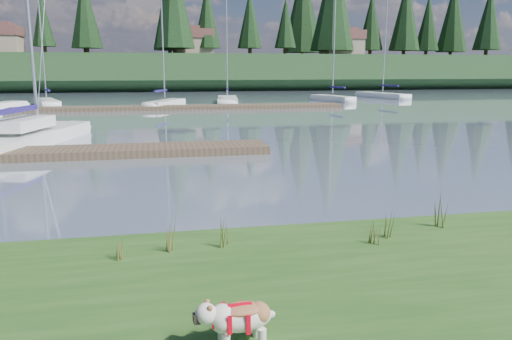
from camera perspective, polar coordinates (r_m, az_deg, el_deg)
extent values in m
plane|color=gray|center=(40.14, -11.20, 6.77)|extent=(200.00, 200.00, 0.00)
cube|color=#1A3319|center=(83.02, -11.50, 10.83)|extent=(200.00, 20.00, 5.00)
cylinder|color=silver|center=(5.52, -3.91, -18.12)|extent=(0.09, 0.09, 0.19)
cylinder|color=silver|center=(5.44, 0.68, -18.58)|extent=(0.09, 0.09, 0.19)
cylinder|color=silver|center=(5.60, 0.11, -17.63)|extent=(0.09, 0.09, 0.19)
ellipsoid|color=silver|center=(5.38, -1.54, -16.49)|extent=(0.65, 0.36, 0.30)
ellipsoid|color=#9B603A|center=(5.33, -1.55, -15.59)|extent=(0.46, 0.33, 0.11)
ellipsoid|color=silver|center=(5.26, -5.75, -16.03)|extent=(0.24, 0.24, 0.22)
cube|color=black|center=(5.27, -6.80, -16.50)|extent=(0.07, 0.11, 0.09)
cube|color=white|center=(23.20, -24.37, 3.18)|extent=(3.94, 8.73, 0.70)
ellipsoid|color=white|center=(27.03, -20.34, 4.53)|extent=(2.37, 2.70, 0.70)
cube|color=navy|center=(21.96, -26.13, 6.12)|extent=(1.13, 3.80, 0.20)
cube|color=white|center=(22.69, -25.07, 4.82)|extent=(2.06, 3.33, 0.45)
cube|color=#4C3D2C|center=(19.63, -22.49, 1.78)|extent=(16.00, 2.00, 0.30)
cube|color=#4C3D2C|center=(40.19, -8.34, 7.08)|extent=(26.00, 2.20, 0.30)
ellipsoid|color=white|center=(45.91, -25.32, 6.74)|extent=(1.93, 2.09, 0.70)
cube|color=white|center=(46.75, -22.79, 7.01)|extent=(3.38, 6.58, 0.70)
ellipsoid|color=white|center=(49.94, -23.24, 7.21)|extent=(1.88, 2.11, 0.70)
cylinder|color=silver|center=(46.73, -23.33, 13.87)|extent=(0.12, 0.12, 10.07)
cube|color=navy|center=(45.82, -22.77, 8.42)|extent=(0.98, 2.50, 0.20)
cube|color=white|center=(42.77, -10.36, 7.37)|extent=(3.72, 5.98, 0.70)
ellipsoid|color=white|center=(45.52, -8.85, 7.66)|extent=(1.86, 2.02, 0.70)
cylinder|color=silver|center=(42.74, -10.62, 14.43)|extent=(0.12, 0.12, 9.38)
cube|color=navy|center=(41.97, -10.86, 8.89)|extent=(1.17, 2.24, 0.20)
cube|color=white|center=(46.49, -3.28, 7.86)|extent=(2.76, 7.85, 0.70)
ellipsoid|color=white|center=(50.32, -3.32, 8.13)|extent=(1.94, 2.30, 0.70)
cylinder|color=silver|center=(46.53, -3.38, 15.85)|extent=(0.12, 0.12, 11.81)
cube|color=navy|center=(45.38, -3.29, 9.26)|extent=(0.61, 3.05, 0.20)
cube|color=white|center=(50.17, 8.73, 8.01)|extent=(2.84, 6.00, 0.70)
ellipsoid|color=white|center=(52.57, 6.87, 8.22)|extent=(1.66, 1.88, 0.70)
cylinder|color=silver|center=(50.12, 8.91, 13.83)|extent=(0.12, 0.12, 9.03)
cube|color=navy|center=(49.46, 9.31, 9.31)|extent=(0.81, 2.30, 0.20)
cube|color=white|center=(56.87, 14.26, 8.19)|extent=(3.42, 7.44, 0.70)
ellipsoid|color=white|center=(59.69, 12.00, 8.43)|extent=(2.03, 2.31, 0.70)
cylinder|color=silver|center=(56.88, 14.57, 14.22)|extent=(0.12, 0.12, 10.83)
cube|color=navy|center=(56.07, 14.98, 9.32)|extent=(0.92, 2.84, 0.20)
cone|color=#475B23|center=(7.98, -10.14, -7.04)|extent=(0.03, 0.03, 0.61)
cone|color=brown|center=(7.94, -9.31, -7.58)|extent=(0.03, 0.03, 0.49)
cone|color=#475B23|center=(8.00, -9.72, -6.74)|extent=(0.03, 0.03, 0.67)
cone|color=brown|center=(7.99, -9.09, -7.68)|extent=(0.03, 0.03, 0.43)
cone|color=#475B23|center=(7.92, -9.97, -7.42)|extent=(0.03, 0.03, 0.55)
cone|color=#475B23|center=(8.12, -3.97, -6.86)|extent=(0.03, 0.03, 0.53)
cone|color=brown|center=(8.08, -3.12, -7.33)|extent=(0.03, 0.03, 0.43)
cone|color=#475B23|center=(8.14, -3.58, -6.59)|extent=(0.03, 0.03, 0.59)
cone|color=brown|center=(8.13, -2.95, -7.40)|extent=(0.03, 0.03, 0.37)
cone|color=#475B23|center=(8.05, -3.75, -7.21)|extent=(0.03, 0.03, 0.48)
cone|color=#475B23|center=(8.79, 14.38, -5.89)|extent=(0.03, 0.03, 0.49)
cone|color=brown|center=(8.79, 15.22, -6.27)|extent=(0.03, 0.03, 0.39)
cone|color=#475B23|center=(8.83, 14.66, -5.65)|extent=(0.03, 0.03, 0.54)
cone|color=brown|center=(8.84, 15.27, -6.33)|extent=(0.03, 0.03, 0.35)
cone|color=#475B23|center=(8.73, 14.72, -6.19)|extent=(0.03, 0.03, 0.44)
cone|color=#475B23|center=(7.87, -15.82, -8.01)|extent=(0.03, 0.03, 0.50)
cone|color=brown|center=(7.81, -15.03, -8.50)|extent=(0.03, 0.03, 0.40)
cone|color=#475B23|center=(7.89, -15.38, -7.75)|extent=(0.03, 0.03, 0.55)
cone|color=brown|center=(7.86, -14.78, -8.57)|extent=(0.03, 0.03, 0.35)
cone|color=#475B23|center=(7.80, -15.71, -8.37)|extent=(0.03, 0.03, 0.45)
cone|color=#475B23|center=(8.43, 12.87, -6.86)|extent=(0.03, 0.03, 0.41)
cone|color=brown|center=(8.43, 13.74, -7.20)|extent=(0.03, 0.03, 0.33)
cone|color=#475B23|center=(8.48, 13.17, -6.63)|extent=(0.03, 0.03, 0.45)
cone|color=brown|center=(8.48, 13.81, -7.23)|extent=(0.03, 0.03, 0.29)
cone|color=#475B23|center=(8.38, 13.22, -7.15)|extent=(0.03, 0.03, 0.37)
cone|color=#475B23|center=(9.63, 19.81, -4.18)|extent=(0.03, 0.03, 0.66)
cone|color=brown|center=(9.64, 20.56, -4.62)|extent=(0.03, 0.03, 0.53)
cone|color=#475B23|center=(9.67, 20.04, -3.92)|extent=(0.03, 0.03, 0.73)
cone|color=brown|center=(9.70, 20.57, -4.73)|extent=(0.03, 0.03, 0.46)
cone|color=#475B23|center=(9.58, 20.15, -4.49)|extent=(0.03, 0.03, 0.59)
cube|color=#33281C|center=(8.97, -9.65, -8.87)|extent=(60.00, 0.50, 0.14)
cylinder|color=#382619|center=(82.65, -18.72, 12.82)|extent=(0.60, 0.60, 1.80)
cone|color=black|center=(83.05, -18.99, 16.85)|extent=(4.84, 4.84, 11.00)
cylinder|color=#382619|center=(76.13, -9.27, 13.42)|extent=(0.60, 0.60, 1.80)
cylinder|color=#382619|center=(81.49, -0.70, 13.43)|extent=(0.60, 0.60, 1.80)
cone|color=black|center=(81.81, -0.70, 16.90)|extent=(3.96, 3.96, 9.00)
cylinder|color=#382619|center=(83.00, 8.67, 13.27)|extent=(0.60, 0.60, 1.80)
cylinder|color=#382619|center=(91.38, 16.49, 12.77)|extent=(0.60, 0.60, 1.80)
cone|color=black|center=(91.79, 16.73, 16.70)|extent=(5.28, 5.28, 12.00)
cylinder|color=#382619|center=(94.79, 24.78, 12.14)|extent=(0.60, 0.60, 1.80)
cone|color=black|center=(95.11, 25.07, 15.51)|extent=(4.62, 4.62, 10.50)
cube|color=gray|center=(81.32, -7.26, 13.70)|extent=(6.00, 5.00, 2.80)
cube|color=brown|center=(81.43, -7.30, 15.18)|extent=(6.30, 5.30, 1.40)
cube|color=brown|center=(81.48, -7.31, 15.74)|extent=(4.20, 3.60, 0.70)
cube|color=gray|center=(84.65, 9.75, 13.54)|extent=(6.00, 5.00, 2.80)
cube|color=brown|center=(84.75, 9.80, 14.96)|extent=(6.30, 5.30, 1.40)
cube|color=brown|center=(84.81, 9.82, 15.50)|extent=(4.20, 3.60, 0.70)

